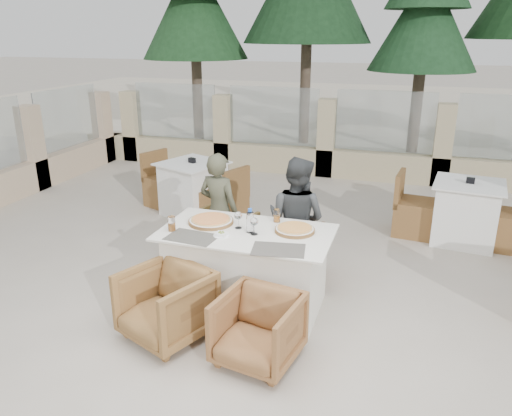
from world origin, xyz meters
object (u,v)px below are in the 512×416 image
(dining_table, at_px, (247,269))
(diner_left, at_px, (219,211))
(armchair_far_right, at_px, (292,251))
(armchair_near_right, at_px, (258,329))
(beer_glass_right, at_px, (277,216))
(bg_table_b, at_px, (466,213))
(diner_right, at_px, (296,220))
(beer_glass_left, at_px, (172,224))
(wine_glass_centre, at_px, (238,219))
(pizza_right, at_px, (295,229))
(wine_glass_near, at_px, (254,225))
(armchair_far_left, at_px, (221,238))
(bg_table_a, at_px, (193,189))
(olive_dish, at_px, (221,234))
(water_bottle, at_px, (250,220))
(armchair_near_left, at_px, (166,305))
(pizza_left, at_px, (211,220))

(dining_table, height_order, diner_left, diner_left)
(armchair_far_right, relative_size, armchair_near_right, 1.00)
(beer_glass_right, xyz_separation_m, bg_table_b, (1.91, 1.98, -0.45))
(diner_right, bearing_deg, beer_glass_left, 57.18)
(dining_table, relative_size, wine_glass_centre, 8.70)
(pizza_right, relative_size, wine_glass_near, 2.02)
(pizza_right, xyz_separation_m, bg_table_b, (1.69, 2.18, -0.41))
(wine_glass_near, bearing_deg, armchair_far_left, 128.96)
(bg_table_a, bearing_deg, armchair_far_right, -17.63)
(beer_glass_left, bearing_deg, diner_right, 41.94)
(pizza_right, bearing_deg, diner_right, 101.71)
(pizza_right, distance_m, wine_glass_centre, 0.54)
(dining_table, distance_m, olive_dish, 0.48)
(water_bottle, distance_m, armchair_far_right, 0.98)
(dining_table, bearing_deg, diner_right, 65.46)
(diner_right, distance_m, bg_table_a, 2.42)
(diner_left, bearing_deg, wine_glass_near, 141.41)
(wine_glass_near, height_order, armchair_near_left, wine_glass_near)
(wine_glass_centre, height_order, olive_dish, wine_glass_centre)
(wine_glass_centre, xyz_separation_m, beer_glass_right, (0.30, 0.27, -0.03))
(wine_glass_centre, bearing_deg, dining_table, -30.11)
(olive_dish, height_order, armchair_near_right, olive_dish)
(pizza_left, xyz_separation_m, bg_table_a, (-1.16, 2.10, -0.41))
(diner_right, height_order, bg_table_b, diner_right)
(armchair_far_right, bearing_deg, armchair_near_right, 92.23)
(armchair_near_right, distance_m, diner_right, 1.55)
(beer_glass_left, height_order, bg_table_b, beer_glass_left)
(dining_table, bearing_deg, water_bottle, -9.58)
(water_bottle, height_order, wine_glass_centre, water_bottle)
(beer_glass_right, distance_m, armchair_far_right, 0.69)
(beer_glass_left, relative_size, armchair_far_left, 0.20)
(bg_table_b, bearing_deg, beer_glass_left, -131.72)
(wine_glass_near, distance_m, diner_left, 1.05)
(armchair_near_right, bearing_deg, diner_left, 131.31)
(water_bottle, xyz_separation_m, diner_right, (0.28, 0.70, -0.21))
(pizza_right, height_order, armchair_far_right, pizza_right)
(armchair_near_right, bearing_deg, bg_table_b, 70.83)
(pizza_left, relative_size, armchair_far_left, 0.64)
(wine_glass_near, distance_m, diner_right, 0.79)
(armchair_near_left, bearing_deg, armchair_near_right, 17.12)
(pizza_left, height_order, olive_dish, pizza_left)
(beer_glass_left, bearing_deg, pizza_right, 16.36)
(armchair_far_left, distance_m, diner_right, 0.96)
(dining_table, bearing_deg, wine_glass_near, -26.46)
(beer_glass_left, height_order, armchair_far_left, beer_glass_left)
(pizza_right, relative_size, armchair_far_right, 0.59)
(armchair_near_left, bearing_deg, wine_glass_near, 72.28)
(beer_glass_left, relative_size, beer_glass_right, 1.09)
(pizza_left, relative_size, bg_table_a, 0.27)
(wine_glass_near, relative_size, armchair_far_right, 0.29)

